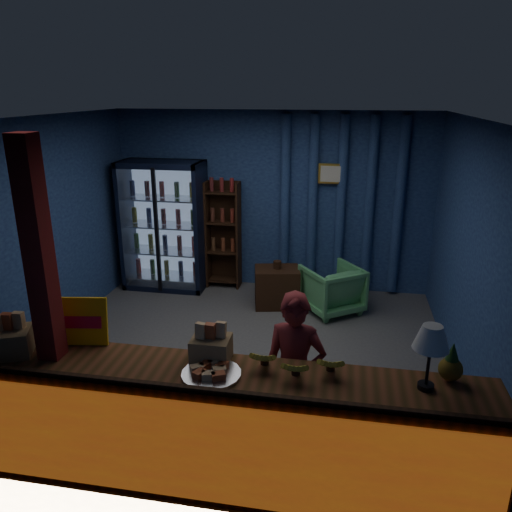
{
  "coord_description": "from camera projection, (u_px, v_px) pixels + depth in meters",
  "views": [
    {
      "loc": [
        1.06,
        -4.91,
        2.87
      ],
      "look_at": [
        0.2,
        -0.2,
        1.26
      ],
      "focal_mm": 35.0,
      "sensor_mm": 36.0,
      "label": 1
    }
  ],
  "objects": [
    {
      "name": "ground",
      "position": [
        242.0,
        355.0,
        5.67
      ],
      "size": [
        4.6,
        4.6,
        0.0
      ],
      "primitive_type": "plane",
      "color": "#515154",
      "rests_on": "ground"
    },
    {
      "name": "room_walls",
      "position": [
        240.0,
        221.0,
        5.17
      ],
      "size": [
        4.6,
        4.6,
        4.6
      ],
      "color": "navy",
      "rests_on": "ground"
    },
    {
      "name": "counter",
      "position": [
        189.0,
        425.0,
        3.74
      ],
      "size": [
        4.4,
        0.57,
        0.99
      ],
      "color": "brown",
      "rests_on": "ground"
    },
    {
      "name": "support_post",
      "position": [
        47.0,
        314.0,
        3.66
      ],
      "size": [
        0.16,
        0.16,
        2.6
      ],
      "primitive_type": "cube",
      "color": "maroon",
      "rests_on": "ground"
    },
    {
      "name": "beverage_cooler",
      "position": [
        166.0,
        226.0,
        7.43
      ],
      "size": [
        1.2,
        0.62,
        1.9
      ],
      "color": "black",
      "rests_on": "ground"
    },
    {
      "name": "bottle_shelf",
      "position": [
        224.0,
        235.0,
        7.46
      ],
      "size": [
        0.5,
        0.28,
        1.6
      ],
      "color": "#321B10",
      "rests_on": "ground"
    },
    {
      "name": "curtain_folds",
      "position": [
        341.0,
        205.0,
        7.08
      ],
      "size": [
        1.74,
        0.14,
        2.5
      ],
      "color": "navy",
      "rests_on": "room_walls"
    },
    {
      "name": "framed_picture",
      "position": [
        331.0,
        174.0,
        6.93
      ],
      "size": [
        0.36,
        0.04,
        0.28
      ],
      "color": "gold",
      "rests_on": "room_walls"
    },
    {
      "name": "shopkeeper",
      "position": [
        294.0,
        375.0,
        3.99
      ],
      "size": [
        0.54,
        0.38,
        1.39
      ],
      "primitive_type": "imported",
      "rotation": [
        0.0,
        0.0,
        -0.09
      ],
      "color": "maroon",
      "rests_on": "ground"
    },
    {
      "name": "green_chair",
      "position": [
        332.0,
        289.0,
        6.69
      ],
      "size": [
        0.97,
        0.97,
        0.64
      ],
      "primitive_type": "imported",
      "rotation": [
        0.0,
        0.0,
        3.76
      ],
      "color": "#59B36C",
      "rests_on": "ground"
    },
    {
      "name": "side_table",
      "position": [
        277.0,
        287.0,
        6.88
      ],
      "size": [
        0.68,
        0.55,
        0.65
      ],
      "color": "#321B10",
      "rests_on": "ground"
    },
    {
      "name": "yellow_sign",
      "position": [
        77.0,
        321.0,
        3.9
      ],
      "size": [
        0.49,
        0.17,
        0.38
      ],
      "color": "#FFB60D",
      "rests_on": "counter"
    },
    {
      "name": "snack_box_left",
      "position": [
        9.0,
        341.0,
        3.76
      ],
      "size": [
        0.38,
        0.35,
        0.33
      ],
      "color": "olive",
      "rests_on": "counter"
    },
    {
      "name": "snack_box_centre",
      "position": [
        211.0,
        347.0,
        3.68
      ],
      "size": [
        0.29,
        0.24,
        0.3
      ],
      "color": "olive",
      "rests_on": "counter"
    },
    {
      "name": "pastry_tray",
      "position": [
        211.0,
        373.0,
        3.51
      ],
      "size": [
        0.42,
        0.42,
        0.07
      ],
      "color": "silver",
      "rests_on": "counter"
    },
    {
      "name": "banana_bunches",
      "position": [
        296.0,
        363.0,
        3.53
      ],
      "size": [
        0.69,
        0.28,
        0.15
      ],
      "color": "gold",
      "rests_on": "counter"
    },
    {
      "name": "table_lamp",
      "position": [
        431.0,
        340.0,
        3.24
      ],
      "size": [
        0.24,
        0.24,
        0.47
      ],
      "color": "black",
      "rests_on": "counter"
    },
    {
      "name": "pineapple",
      "position": [
        451.0,
        366.0,
        3.41
      ],
      "size": [
        0.16,
        0.16,
        0.28
      ],
      "color": "#8A6019",
      "rests_on": "counter"
    }
  ]
}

